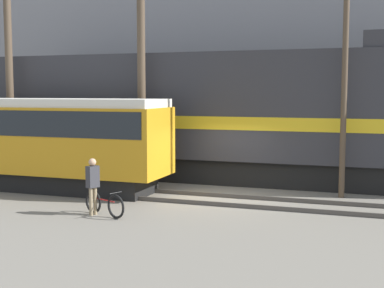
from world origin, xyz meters
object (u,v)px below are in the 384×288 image
Objects in this scene: utility_pole_center at (141,84)px; utility_pole_right at (345,57)px; freight_locomotive at (200,115)px; person at (93,181)px; streetcar at (44,138)px; bicycle at (104,204)px; utility_pole_left at (9,67)px.

utility_pole_center is 0.82× the size of utility_pole_right.
utility_pole_center reaches higher than freight_locomotive.
utility_pole_right is (6.80, 5.19, 3.80)m from person.
freight_locomotive is 2.96m from utility_pole_center.
utility_pole_center is (3.04, 2.08, 2.01)m from streetcar.
streetcar is 5.76× the size of bicycle.
bicycle is (-0.54, -7.26, -2.35)m from freight_locomotive.
freight_locomotive reaches higher than person.
streetcar is 4.64m from utility_pole_left.
utility_pole_left is 0.97× the size of utility_pole_right.
freight_locomotive is 11.23× the size of person.
utility_pole_center is (-0.78, 5.19, 2.93)m from person.
utility_pole_left is (-7.85, -2.08, 1.99)m from freight_locomotive.
utility_pole_center is at bearing 34.39° from streetcar.
person is (-0.92, -7.26, -1.68)m from freight_locomotive.
utility_pole_center is at bearing 180.00° from utility_pole_right.
streetcar is at bearing 143.44° from bicycle.
freight_locomotive is at bearing 85.73° from bicycle.
bicycle is at bearing -35.38° from utility_pole_left.
person is 0.21× the size of utility_pole_center.
person is (3.81, -3.11, -0.91)m from streetcar.
utility_pole_right is at bearing 38.93° from bicycle.
streetcar is 4.19m from utility_pole_center.
utility_pole_left is (-6.93, 5.19, 3.66)m from person.
bicycle is 0.77m from person.
utility_pole_right reaches higher than streetcar.
bicycle is (4.19, -3.11, -1.59)m from streetcar.
utility_pole_right is at bearing -19.47° from freight_locomotive.
bicycle is 6.42m from utility_pole_center.
freight_locomotive is 1.97× the size of utility_pole_right.
freight_locomotive reaches higher than streetcar.
utility_pole_right reaches higher than person.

